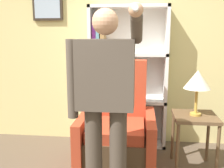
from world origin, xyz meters
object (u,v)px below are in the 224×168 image
armchair (117,134)px  bookcase (121,79)px  person_standing (105,97)px  side_table (195,124)px  table_lamp (197,81)px

armchair → bookcase: bearing=91.2°
person_standing → bookcase: bearing=89.0°
bookcase → side_table: (0.88, -0.62, -0.39)m
bookcase → person_standing: bearing=-91.0°
bookcase → armchair: bearing=-88.8°
table_lamp → armchair: bearing=179.7°
bookcase → table_lamp: 1.08m
person_standing → table_lamp: bearing=39.8°
armchair → table_lamp: (0.86, -0.00, 0.65)m
armchair → table_lamp: armchair is taller
armchair → person_standing: 0.98m
bookcase → table_lamp: bookcase is taller
bookcase → armchair: (0.01, -0.61, -0.55)m
armchair → person_standing: (-0.04, -0.75, 0.63)m
bookcase → armchair: size_ratio=1.55×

